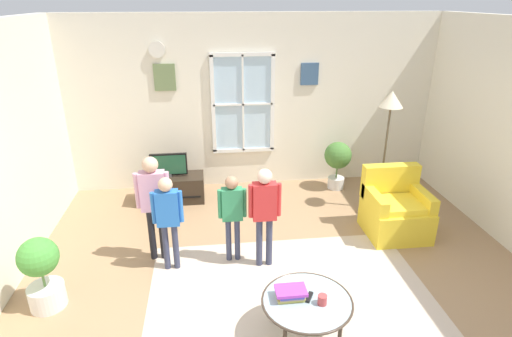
{
  "coord_description": "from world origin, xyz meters",
  "views": [
    {
      "loc": [
        -0.76,
        -3.52,
        2.93
      ],
      "look_at": [
        -0.23,
        0.82,
        1.12
      ],
      "focal_mm": 29.12,
      "sensor_mm": 36.0,
      "label": 1
    }
  ],
  "objects_px": {
    "person_pink_shirt": "(153,197)",
    "floor_lamp": "(390,112)",
    "potted_plant_by_window": "(338,159)",
    "potted_plant_corner": "(41,271)",
    "book_stack": "(291,293)",
    "person_green_shirt": "(232,209)",
    "remote_near_books": "(309,297)",
    "coffee_table": "(307,303)",
    "television": "(169,165)",
    "armchair": "(395,210)",
    "cup": "(322,300)",
    "tv_stand": "(171,188)",
    "person_red_shirt": "(265,207)",
    "person_blue_shirt": "(168,213)"
  },
  "relations": [
    {
      "from": "person_blue_shirt",
      "to": "potted_plant_by_window",
      "type": "relative_size",
      "value": 1.45
    },
    {
      "from": "potted_plant_by_window",
      "to": "floor_lamp",
      "type": "bearing_deg",
      "value": -60.89
    },
    {
      "from": "cup",
      "to": "potted_plant_corner",
      "type": "height_order",
      "value": "potted_plant_corner"
    },
    {
      "from": "tv_stand",
      "to": "person_red_shirt",
      "type": "bearing_deg",
      "value": -56.83
    },
    {
      "from": "coffee_table",
      "to": "person_pink_shirt",
      "type": "relative_size",
      "value": 0.63
    },
    {
      "from": "coffee_table",
      "to": "person_green_shirt",
      "type": "distance_m",
      "value": 1.47
    },
    {
      "from": "remote_near_books",
      "to": "potted_plant_corner",
      "type": "relative_size",
      "value": 0.18
    },
    {
      "from": "person_red_shirt",
      "to": "armchair",
      "type": "bearing_deg",
      "value": 15.97
    },
    {
      "from": "television",
      "to": "armchair",
      "type": "height_order",
      "value": "armchair"
    },
    {
      "from": "potted_plant_by_window",
      "to": "floor_lamp",
      "type": "height_order",
      "value": "floor_lamp"
    },
    {
      "from": "armchair",
      "to": "person_pink_shirt",
      "type": "bearing_deg",
      "value": -175.67
    },
    {
      "from": "coffee_table",
      "to": "potted_plant_by_window",
      "type": "height_order",
      "value": "potted_plant_by_window"
    },
    {
      "from": "tv_stand",
      "to": "television",
      "type": "relative_size",
      "value": 1.85
    },
    {
      "from": "coffee_table",
      "to": "cup",
      "type": "relative_size",
      "value": 9.05
    },
    {
      "from": "person_green_shirt",
      "to": "person_blue_shirt",
      "type": "height_order",
      "value": "person_blue_shirt"
    },
    {
      "from": "tv_stand",
      "to": "person_pink_shirt",
      "type": "relative_size",
      "value": 0.77
    },
    {
      "from": "floor_lamp",
      "to": "person_green_shirt",
      "type": "bearing_deg",
      "value": -154.8
    },
    {
      "from": "book_stack",
      "to": "person_green_shirt",
      "type": "height_order",
      "value": "person_green_shirt"
    },
    {
      "from": "person_green_shirt",
      "to": "person_red_shirt",
      "type": "bearing_deg",
      "value": -22.66
    },
    {
      "from": "remote_near_books",
      "to": "person_green_shirt",
      "type": "xyz_separation_m",
      "value": [
        -0.6,
        1.29,
        0.25
      ]
    },
    {
      "from": "tv_stand",
      "to": "person_blue_shirt",
      "type": "bearing_deg",
      "value": -85.88
    },
    {
      "from": "person_red_shirt",
      "to": "person_pink_shirt",
      "type": "bearing_deg",
      "value": 166.92
    },
    {
      "from": "television",
      "to": "person_green_shirt",
      "type": "height_order",
      "value": "person_green_shirt"
    },
    {
      "from": "cup",
      "to": "potted_plant_corner",
      "type": "xyz_separation_m",
      "value": [
        -2.63,
        0.79,
        -0.04
      ]
    },
    {
      "from": "coffee_table",
      "to": "potted_plant_corner",
      "type": "distance_m",
      "value": 2.62
    },
    {
      "from": "coffee_table",
      "to": "person_pink_shirt",
      "type": "xyz_separation_m",
      "value": [
        -1.46,
        1.46,
        0.42
      ]
    },
    {
      "from": "book_stack",
      "to": "cup",
      "type": "relative_size",
      "value": 3.06
    },
    {
      "from": "person_pink_shirt",
      "to": "floor_lamp",
      "type": "relative_size",
      "value": 0.74
    },
    {
      "from": "tv_stand",
      "to": "cup",
      "type": "height_order",
      "value": "cup"
    },
    {
      "from": "person_green_shirt",
      "to": "potted_plant_corner",
      "type": "height_order",
      "value": "person_green_shirt"
    },
    {
      "from": "tv_stand",
      "to": "coffee_table",
      "type": "xyz_separation_m",
      "value": [
        1.42,
        -3.01,
        0.2
      ]
    },
    {
      "from": "television",
      "to": "remote_near_books",
      "type": "distance_m",
      "value": 3.31
    },
    {
      "from": "person_pink_shirt",
      "to": "floor_lamp",
      "type": "height_order",
      "value": "floor_lamp"
    },
    {
      "from": "potted_plant_corner",
      "to": "potted_plant_by_window",
      "type": "bearing_deg",
      "value": 32.66
    },
    {
      "from": "coffee_table",
      "to": "cup",
      "type": "height_order",
      "value": "cup"
    },
    {
      "from": "potted_plant_by_window",
      "to": "potted_plant_corner",
      "type": "bearing_deg",
      "value": -147.34
    },
    {
      "from": "person_red_shirt",
      "to": "person_pink_shirt",
      "type": "relative_size",
      "value": 0.93
    },
    {
      "from": "cup",
      "to": "potted_plant_by_window",
      "type": "bearing_deg",
      "value": 70.62
    },
    {
      "from": "person_green_shirt",
      "to": "floor_lamp",
      "type": "xyz_separation_m",
      "value": [
        2.25,
        1.06,
        0.8
      ]
    },
    {
      "from": "potted_plant_by_window",
      "to": "cup",
      "type": "bearing_deg",
      "value": -109.38
    },
    {
      "from": "armchair",
      "to": "television",
      "type": "bearing_deg",
      "value": 156.54
    },
    {
      "from": "person_green_shirt",
      "to": "floor_lamp",
      "type": "height_order",
      "value": "floor_lamp"
    },
    {
      "from": "tv_stand",
      "to": "person_red_shirt",
      "type": "relative_size",
      "value": 0.83
    },
    {
      "from": "remote_near_books",
      "to": "potted_plant_by_window",
      "type": "bearing_deg",
      "value": 68.59
    },
    {
      "from": "remote_near_books",
      "to": "potted_plant_by_window",
      "type": "height_order",
      "value": "potted_plant_by_window"
    },
    {
      "from": "potted_plant_by_window",
      "to": "coffee_table",
      "type": "bearing_deg",
      "value": -111.65
    },
    {
      "from": "armchair",
      "to": "coffee_table",
      "type": "relative_size",
      "value": 1.05
    },
    {
      "from": "armchair",
      "to": "person_red_shirt",
      "type": "relative_size",
      "value": 0.71
    },
    {
      "from": "person_red_shirt",
      "to": "person_pink_shirt",
      "type": "height_order",
      "value": "person_pink_shirt"
    },
    {
      "from": "person_green_shirt",
      "to": "coffee_table",
      "type": "bearing_deg",
      "value": -66.45
    }
  ]
}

